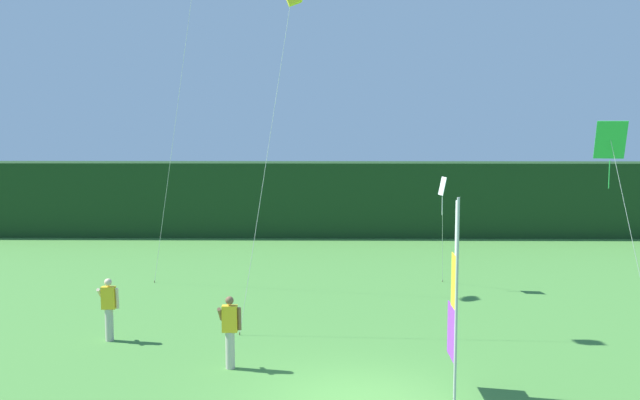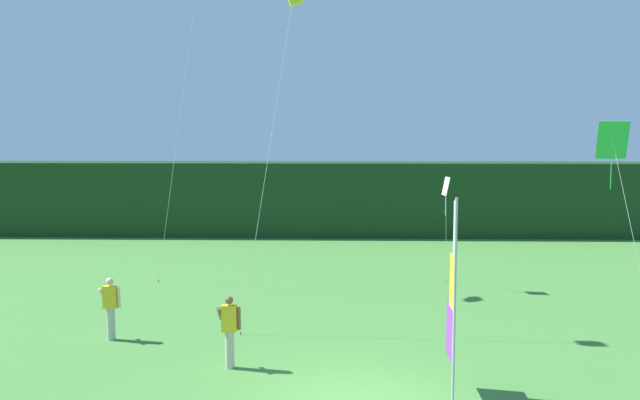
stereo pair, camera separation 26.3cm
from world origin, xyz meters
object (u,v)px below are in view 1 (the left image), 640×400
Objects in this scene: banner_flag at (454,302)px; kite_white_diamond_0 at (442,192)px; kite_green_diamond_3 at (612,147)px; person_mid_field at (109,308)px; person_near_banner at (230,330)px.

kite_white_diamond_0 is (1.36, 10.40, 1.36)m from banner_flag.
banner_flag is at bearing -145.09° from kite_green_diamond_3.
kite_green_diamond_3 is at bearing -3.80° from person_mid_field.
person_near_banner is 0.44× the size of kite_white_diamond_0.
person_near_banner is 11.03m from kite_white_diamond_0.
kite_white_diamond_0 is at bearing 33.15° from person_mid_field.
person_mid_field is (-8.56, 3.92, -1.16)m from banner_flag.
kite_green_diamond_3 is at bearing 8.01° from person_near_banner.
person_mid_field is at bearing 176.20° from kite_green_diamond_3.
kite_white_diamond_0 is (6.36, 8.66, 2.50)m from person_near_banner.
kite_white_diamond_0 reaches higher than person_near_banner.
banner_flag is 1.09× the size of kite_white_diamond_0.
banner_flag is 10.57m from kite_white_diamond_0.
person_mid_field is 12.11m from kite_white_diamond_0.
banner_flag reaches higher than person_near_banner.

